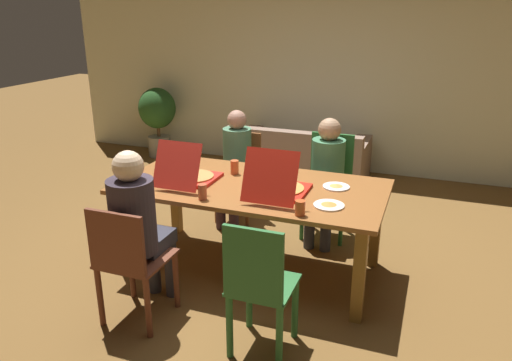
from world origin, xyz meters
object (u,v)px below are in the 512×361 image
Objects in this scene: person_0 at (235,159)px; chair_2 at (129,260)px; chair_0 at (241,170)px; person_1 at (326,170)px; drinking_glass_2 at (134,175)px; plate_2 at (336,186)px; potted_plant at (157,114)px; couch at (299,161)px; pizza_box_1 at (279,188)px; drinking_glass_0 at (235,167)px; person_2 at (138,221)px; drinking_glass_3 at (300,208)px; plate_0 at (329,205)px; chair_1 at (329,180)px; chair_3 at (259,287)px; drinking_glass_1 at (202,192)px; pizza_box_0 at (191,176)px; plate_1 at (182,160)px; dining_table at (252,196)px.

person_0 reaches higher than chair_2.
person_1 reaches higher than chair_0.
drinking_glass_2 reaches higher than chair_0.
chair_0 is 4.21× the size of plate_2.
couch is at bearing -7.97° from potted_plant.
chair_2 is at bearing -131.62° from pizza_box_1.
drinking_glass_0 is at bearing 147.64° from pizza_box_1.
person_2 reaches higher than drinking_glass_3.
plate_2 is (-0.03, 0.40, -0.00)m from plate_0.
chair_1 is 4.39× the size of plate_0.
couch is (0.26, 3.24, -0.48)m from person_2.
chair_3 is 7.84× the size of drinking_glass_1.
drinking_glass_2 is (-0.40, 0.72, 0.34)m from chair_2.
chair_2 is at bearing -146.80° from plate_0.
chair_3 reaches higher than couch.
person_2 is (0.00, 0.15, 0.24)m from chair_2.
drinking_glass_1 is 2.86m from couch.
plate_2 is (1.18, 1.20, 0.28)m from chair_2.
person_2 is at bearing -138.38° from plate_2.
chair_0 is 1.52m from drinking_glass_1.
person_2 is 5.84× the size of plate_2.
chair_0 is 0.92m from drinking_glass_0.
drinking_glass_3 is at bearing -51.64° from person_0.
pizza_box_1 is (0.80, -1.00, 0.14)m from person_0.
drinking_glass_0 is (-0.90, 0.02, 0.05)m from plate_2.
pizza_box_0 is 1.10m from drinking_glass_3.
plate_0 is (1.21, 0.79, 0.28)m from chair_2.
person_1 is 1.93m from person_2.
person_0 is 1.57m from couch.
person_2 is at bearing 170.98° from chair_3.
drinking_glass_1 is at bearing -52.70° from plate_1.
person_1 is 1.30× the size of chair_2.
chair_1 reaches higher than drinking_glass_1.
plate_0 is (0.41, -0.10, -0.04)m from pizza_box_1.
drinking_glass_2 is 0.08× the size of couch.
drinking_glass_0 is at bearing 90.44° from drinking_glass_1.
chair_1 is (0.44, 0.95, -0.13)m from dining_table.
pizza_box_0 is (-0.94, -1.06, 0.28)m from chair_1.
chair_3 is 0.66m from drinking_glass_3.
drinking_glass_2 reaches higher than plate_1.
plate_2 is at bearing -35.58° from chair_0.
pizza_box_0 is at bearing 24.60° from drinking_glass_2.
pizza_box_1 is at bearing -45.05° from potted_plant.
person_0 is 1.37m from plate_2.
chair_2 is 6.37× the size of drinking_glass_2.
chair_3 is (-0.00, -1.82, -0.20)m from person_1.
dining_table is at bearing 161.99° from plate_0.
drinking_glass_0 is 0.63m from drinking_glass_1.
potted_plant is (-2.29, 3.12, -0.20)m from drinking_glass_1.
couch is at bearing 101.60° from chair_3.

